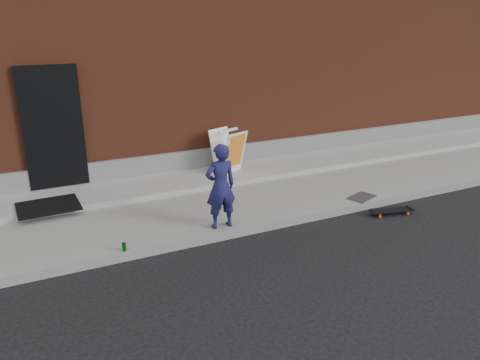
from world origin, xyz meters
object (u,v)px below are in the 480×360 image
pizza_sign (229,151)px  soda_can (124,247)px  child (221,186)px  skateboard (392,211)px

pizza_sign → soda_can: size_ratio=7.48×
pizza_sign → soda_can: 3.68m
child → pizza_sign: (1.16, 2.26, -0.14)m
skateboard → pizza_sign: 3.45m
child → soda_can: 1.70m
child → pizza_sign: 2.54m
child → pizza_sign: child is taller
skateboard → pizza_sign: bearing=123.9°
soda_can → skateboard: bearing=-5.0°
skateboard → pizza_sign: pizza_sign is taller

